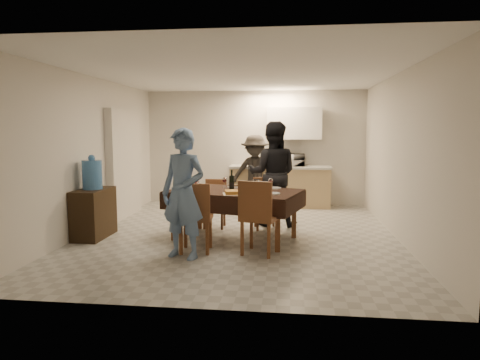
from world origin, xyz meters
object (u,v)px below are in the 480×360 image
Objects in this scene: wine_bottle at (232,180)px; person_near at (183,193)px; water_jug at (92,175)px; console at (94,213)px; microwave at (293,160)px; savoury_tart at (238,192)px; dining_table at (234,193)px; water_pitcher at (257,185)px; person_kitchen at (255,173)px; person_far at (273,174)px.

person_near reaches higher than wine_bottle.
person_near is at bearing -27.93° from water_jug.
microwave reaches higher than console.
wine_bottle is 0.47m from savoury_tart.
person_near is at bearing 69.89° from microwave.
water_jug is at bearing -160.31° from dining_table.
water_jug is 2.60m from water_pitcher.
dining_table is 0.40m from savoury_tart.
water_jug is 1.43× the size of wine_bottle.
savoury_tart is at bearing -127.15° from water_pitcher.
water_jug is at bearing 90.00° from console.
water_pitcher is (2.59, 0.10, -0.14)m from water_jug.
person_kitchen reaches higher than microwave.
microwave reaches higher than dining_table.
person_near is (-0.55, -1.05, 0.13)m from dining_table.
water_pitcher is 1.35m from person_near.
person_kitchen is (2.35, 2.70, -0.20)m from water_jug.
savoury_tart is 0.88× the size of microwave.
person_near reaches higher than water_jug.
savoury_tart is at bearing 76.15° from microwave.
person_kitchen is (2.35, 2.70, 0.41)m from console.
console is 2.63× the size of wine_bottle.
person_far reaches higher than wine_bottle.
water_pitcher is (0.40, -0.10, -0.07)m from wine_bottle.
savoury_tart is (2.34, -0.23, -0.21)m from water_jug.
person_near is (-0.90, -1.00, 0.01)m from water_pitcher.
wine_bottle is 0.17× the size of person_far.
person_kitchen is at bearing 48.98° from water_jug.
person_kitchen is at bearing 98.48° from person_near.
water_pitcher is at bearing 52.85° from savoury_tart.
water_jug is 1.06× the size of savoury_tart.
savoury_tart is (0.10, -0.38, 0.06)m from dining_table.
water_pitcher is at bearing 2.29° from console.
person_far is (-0.38, -1.95, -0.12)m from microwave.
dining_table is 0.38m from water_pitcher.
water_jug is 0.26× the size of person_near.
water_pitcher reaches higher than dining_table.
wine_bottle reaches higher than dining_table.
water_jug is 2.36m from savoury_tart.
microwave is at bearing 71.57° from wine_bottle.
person_far reaches higher than console.
dining_table is 4.84× the size of water_jug.
person_far is 1.16× the size of person_kitchen.
dining_table is 4.52× the size of microwave.
dining_table is at bearing -45.00° from wine_bottle.
person_near is at bearing -27.93° from console.
person_kitchen is at bearing 95.26° from water_pitcher.
person_kitchen is (0.11, 2.55, 0.07)m from dining_table.
person_far reaches higher than water_jug.
person_kitchen reaches higher than water_jug.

